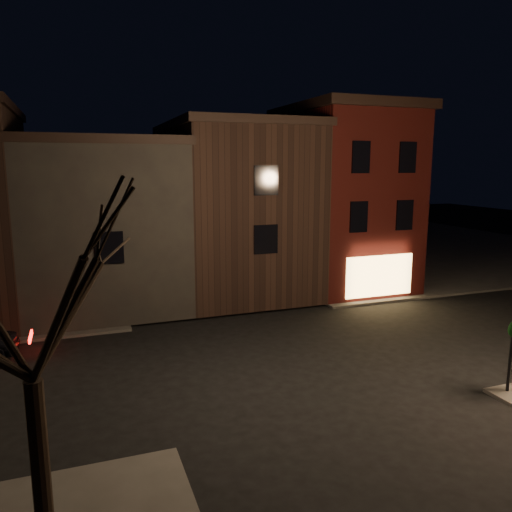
{
  "coord_description": "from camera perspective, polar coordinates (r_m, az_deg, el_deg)",
  "views": [
    {
      "loc": [
        -7.08,
        -16.65,
        7.24
      ],
      "look_at": [
        0.49,
        4.08,
        3.2
      ],
      "focal_mm": 35.0,
      "sensor_mm": 36.0,
      "label": 1
    }
  ],
  "objects": [
    {
      "name": "ground",
      "position": [
        19.48,
        2.81,
        -11.45
      ],
      "size": [
        120.0,
        120.0,
        0.0
      ],
      "primitive_type": "plane",
      "color": "black",
      "rests_on": "ground"
    },
    {
      "name": "sidewalk_far_right",
      "position": [
        46.13,
        16.18,
        1.01
      ],
      "size": [
        30.0,
        30.0,
        0.12
      ],
      "primitive_type": "cube",
      "color": "#2D2B28",
      "rests_on": "ground"
    },
    {
      "name": "corner_building",
      "position": [
        30.22,
        9.97,
        6.73
      ],
      "size": [
        6.5,
        8.5,
        10.5
      ],
      "color": "#410E0B",
      "rests_on": "ground"
    },
    {
      "name": "row_building_a",
      "position": [
        28.57,
        -2.54,
        5.54
      ],
      "size": [
        7.3,
        10.3,
        9.4
      ],
      "color": "black",
      "rests_on": "ground"
    },
    {
      "name": "row_building_b",
      "position": [
        27.33,
        -17.21,
        3.81
      ],
      "size": [
        7.8,
        10.3,
        8.4
      ],
      "color": "black",
      "rests_on": "ground"
    },
    {
      "name": "bare_tree_left",
      "position": [
        9.86,
        -25.06,
        -1.17
      ],
      "size": [
        5.6,
        5.6,
        7.5
      ],
      "color": "black",
      "rests_on": "sidewalk_near_left"
    }
  ]
}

